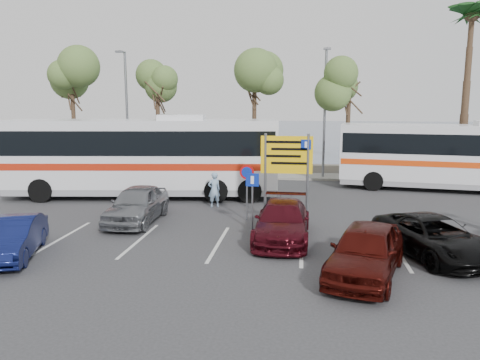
# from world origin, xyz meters

# --- Properties ---
(ground) EXTENTS (120.00, 120.00, 0.00)m
(ground) POSITION_xyz_m (0.00, 0.00, 0.00)
(ground) COLOR #303032
(ground) RESTS_ON ground
(kerb_strip) EXTENTS (44.00, 2.40, 0.15)m
(kerb_strip) POSITION_xyz_m (0.00, 14.00, 0.07)
(kerb_strip) COLOR gray
(kerb_strip) RESTS_ON ground
(seawall) EXTENTS (48.00, 0.80, 0.60)m
(seawall) POSITION_xyz_m (0.00, 16.00, 0.30)
(seawall) COLOR gray
(seawall) RESTS_ON ground
(sea) EXTENTS (140.00, 140.00, 0.00)m
(sea) POSITION_xyz_m (0.00, 60.00, 0.01)
(sea) COLOR #415069
(sea) RESTS_ON ground
(tree_far_left) EXTENTS (3.20, 3.20, 7.60)m
(tree_far_left) POSITION_xyz_m (-14.00, 14.00, 6.33)
(tree_far_left) COLOR #382619
(tree_far_left) RESTS_ON kerb_strip
(tree_left) EXTENTS (3.20, 3.20, 7.20)m
(tree_left) POSITION_xyz_m (-8.00, 14.00, 6.00)
(tree_left) COLOR #382619
(tree_left) RESTS_ON kerb_strip
(tree_mid) EXTENTS (3.20, 3.20, 8.00)m
(tree_mid) POSITION_xyz_m (-1.50, 14.00, 6.65)
(tree_mid) COLOR #382619
(tree_mid) RESTS_ON kerb_strip
(tree_right) EXTENTS (3.20, 3.20, 7.40)m
(tree_right) POSITION_xyz_m (4.50, 14.00, 6.17)
(tree_right) COLOR #382619
(tree_right) RESTS_ON kerb_strip
(palm_tree) EXTENTS (4.80, 4.80, 11.20)m
(palm_tree) POSITION_xyz_m (11.50, 14.00, 9.87)
(palm_tree) COLOR #382619
(palm_tree) RESTS_ON kerb_strip
(street_lamp_left) EXTENTS (0.45, 1.15, 8.01)m
(street_lamp_left) POSITION_xyz_m (-10.00, 13.52, 4.60)
(street_lamp_left) COLOR slate
(street_lamp_left) RESTS_ON kerb_strip
(street_lamp_right) EXTENTS (0.45, 1.15, 8.01)m
(street_lamp_right) POSITION_xyz_m (3.00, 13.52, 4.60)
(street_lamp_right) COLOR slate
(street_lamp_right) RESTS_ON kerb_strip
(direction_sign) EXTENTS (2.20, 0.12, 3.60)m
(direction_sign) POSITION_xyz_m (1.00, 3.20, 2.43)
(direction_sign) COLOR slate
(direction_sign) RESTS_ON ground
(sign_no_stop) EXTENTS (0.60, 0.08, 2.35)m
(sign_no_stop) POSITION_xyz_m (-0.60, 2.38, 1.58)
(sign_no_stop) COLOR slate
(sign_no_stop) RESTS_ON ground
(sign_parking) EXTENTS (0.50, 0.07, 2.25)m
(sign_parking) POSITION_xyz_m (-0.20, 0.79, 1.47)
(sign_parking) COLOR slate
(sign_parking) RESTS_ON ground
(lane_markings) EXTENTS (12.02, 4.20, 0.01)m
(lane_markings) POSITION_xyz_m (-1.14, -1.00, 0.00)
(lane_markings) COLOR silver
(lane_markings) RESTS_ON ground
(coach_bus_left) EXTENTS (14.01, 4.61, 4.29)m
(coach_bus_left) POSITION_xyz_m (-6.50, 6.50, 1.99)
(coach_bus_left) COLOR silver
(coach_bus_left) RESTS_ON ground
(coach_bus_right) EXTENTS (12.80, 4.44, 3.91)m
(coach_bus_right) POSITION_xyz_m (10.15, 10.50, 1.81)
(coach_bus_right) COLOR silver
(coach_bus_right) RESTS_ON ground
(car_silver_a) EXTENTS (1.83, 4.44, 1.51)m
(car_silver_a) POSITION_xyz_m (-5.06, 1.50, 0.75)
(car_silver_a) COLOR slate
(car_silver_a) RESTS_ON ground
(car_blue) EXTENTS (2.46, 4.09, 1.27)m
(car_blue) POSITION_xyz_m (-7.46, -3.28, 0.64)
(car_blue) COLOR #10174B
(car_blue) RESTS_ON ground
(car_maroon) EXTENTS (1.99, 4.73, 1.36)m
(car_maroon) POSITION_xyz_m (1.00, -0.22, 0.68)
(car_maroon) COLOR #430B13
(car_maroon) RESTS_ON ground
(car_red) EXTENTS (3.01, 4.76, 1.51)m
(car_red) POSITION_xyz_m (3.50, -3.50, 0.75)
(car_red) COLOR #3F0C09
(car_red) RESTS_ON ground
(suv_black) EXTENTS (3.70, 5.13, 1.30)m
(suv_black) POSITION_xyz_m (5.90, -1.41, 0.65)
(suv_black) COLOR black
(suv_black) RESTS_ON ground
(pedestrian_near) EXTENTS (0.72, 0.65, 1.66)m
(pedestrian_near) POSITION_xyz_m (-2.42, 4.66, 0.83)
(pedestrian_near) COLOR #87A7C5
(pedestrian_near) RESTS_ON ground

